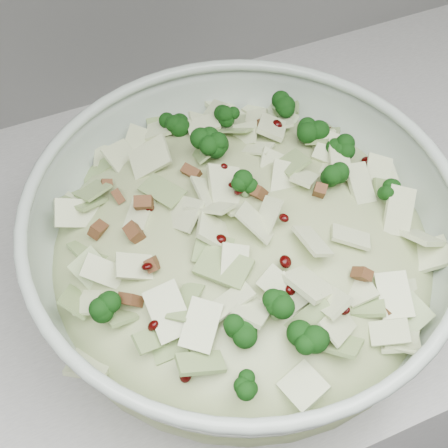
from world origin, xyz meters
The scene contains 3 objects.
counter centered at (0.00, 1.70, 0.45)m, with size 3.60×0.60×0.90m, color silver.
mixing_bowl centered at (0.16, 1.60, 0.99)m, with size 0.50×0.50×0.17m.
salad centered at (0.16, 1.60, 1.01)m, with size 0.42×0.42×0.17m.
Camera 1 is at (0.00, 1.29, 1.51)m, focal length 50.00 mm.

